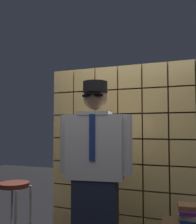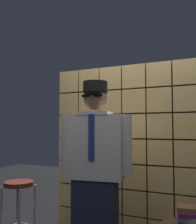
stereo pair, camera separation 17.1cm
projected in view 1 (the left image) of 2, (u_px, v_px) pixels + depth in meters
name	position (u px, v px, depth m)	size (l,w,h in m)	color
glass_block_wall	(131.00, 151.00, 3.26)	(2.21, 0.10, 2.21)	#F2C672
standing_person	(95.00, 171.00, 2.52)	(0.73, 0.35, 1.83)	#1E2333
bar_stool	(14.00, 199.00, 2.96)	(0.34, 0.34, 0.75)	#592319
book_stack	(191.00, 215.00, 2.16)	(0.23, 0.20, 0.18)	olive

